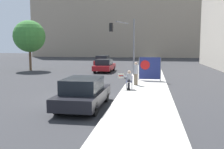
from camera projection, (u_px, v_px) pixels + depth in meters
The scene contains 11 objects.
ground_plane at pixel (83, 100), 13.55m from camera, with size 160.00×160.00×0.00m, color #303033.
sidewalk_curb at pixel (148, 72), 27.74m from camera, with size 3.04×90.00×0.13m, color beige.
building_backdrop_far at pixel (131, 9), 66.98m from camera, with size 52.00×12.00×25.47m.
seated_protester at pixel (129, 79), 16.15m from camera, with size 0.93×0.77×1.22m.
jogger_on_sidewalk at pixel (136, 73), 17.90m from camera, with size 0.34×0.34×1.67m.
protest_banner at pixel (150, 68), 20.22m from camera, with size 1.79×0.06×1.89m.
traffic_light_pole at pixel (125, 37), 24.34m from camera, with size 2.63×2.39×5.36m.
parked_car_curbside at pixel (83, 93), 11.80m from camera, with size 1.85×4.37×1.45m.
car_on_road_nearest at pixel (104, 66), 28.14m from camera, with size 1.87×4.58×1.43m.
car_on_road_midblock at pixel (103, 61), 35.70m from camera, with size 1.84×4.19×1.54m.
street_tree_near_curb at pixel (29, 36), 29.45m from camera, with size 3.75×3.75×5.93m.
Camera 1 is at (3.68, -12.88, 2.94)m, focal length 40.00 mm.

